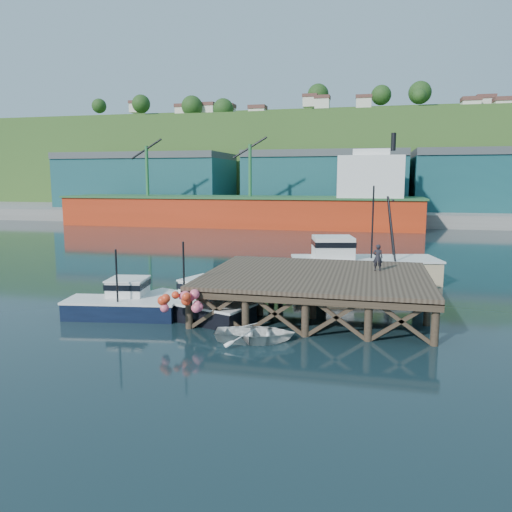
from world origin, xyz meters
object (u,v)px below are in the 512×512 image
(trawler, at_px, (361,263))
(dinghy, at_px, (255,333))
(boat_black, at_px, (196,302))
(dockworker, at_px, (378,258))
(boat_navy, at_px, (124,302))

(trawler, distance_m, dinghy, 15.18)
(boat_black, xyz_separation_m, dinghy, (4.01, -3.38, -0.38))
(boat_black, distance_m, dinghy, 5.26)
(dinghy, height_order, dockworker, dockworker)
(trawler, bearing_deg, dockworker, -94.78)
(trawler, height_order, dockworker, trawler)
(dinghy, bearing_deg, dockworker, -43.83)
(trawler, bearing_deg, dinghy, -119.53)
(dinghy, xyz_separation_m, dockworker, (5.34, 7.44, 2.50))
(boat_navy, bearing_deg, dinghy, -26.53)
(boat_black, height_order, dinghy, boat_black)
(boat_navy, distance_m, dinghy, 8.21)
(boat_navy, height_order, dockworker, boat_navy)
(dockworker, bearing_deg, boat_black, 25.91)
(dockworker, bearing_deg, boat_navy, 22.87)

